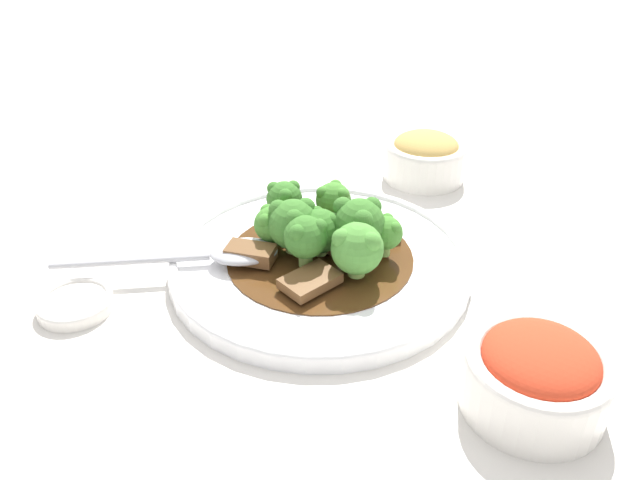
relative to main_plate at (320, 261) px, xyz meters
The scene contains 19 objects.
ground_plane 0.01m from the main_plate, ahead, with size 4.00×4.00×0.00m, color silver.
main_plate is the anchor object (origin of this frame).
beef_strip_0 0.04m from the main_plate, 100.12° to the right, with size 0.07×0.08×0.01m.
beef_strip_1 0.06m from the main_plate, 161.64° to the right, with size 0.07×0.03×0.01m.
beef_strip_2 0.07m from the main_plate, ahead, with size 0.05×0.05×0.01m.
beef_strip_3 0.05m from the main_plate, 62.39° to the left, with size 0.06×0.05×0.01m.
broccoli_floret_0 0.06m from the main_plate, 115.22° to the left, with size 0.05×0.05×0.05m.
broccoli_floret_1 0.05m from the main_plate, 38.72° to the left, with size 0.04×0.04×0.05m.
broccoli_floret_2 0.06m from the main_plate, 158.21° to the left, with size 0.05×0.05×0.06m.
broccoli_floret_3 0.07m from the main_plate, 159.73° to the left, with size 0.03×0.03×0.04m.
broccoli_floret_4 0.06m from the main_plate, 35.72° to the right, with size 0.04×0.04×0.04m.
broccoli_floret_5 0.05m from the main_plate, 28.77° to the right, with size 0.05×0.05×0.05m.
broccoli_floret_6 0.07m from the main_plate, 119.98° to the right, with size 0.04×0.04×0.04m.
broccoli_floret_7 0.04m from the main_plate, 50.69° to the left, with size 0.04×0.04×0.05m.
broccoli_floret_8 0.08m from the main_plate, 76.93° to the right, with size 0.04×0.04×0.04m.
serving_spoon 0.09m from the main_plate, 11.77° to the right, with size 0.21×0.07×0.01m.
side_bowl_kimchi 0.24m from the main_plate, 113.54° to the left, with size 0.11×0.11×0.06m.
side_bowl_appetizer 0.24m from the main_plate, 140.72° to the right, with size 0.10×0.10×0.06m.
sauce_dish 0.23m from the main_plate, ahead, with size 0.07×0.07×0.01m.
Camera 1 is at (0.16, 0.48, 0.35)m, focal length 35.00 mm.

